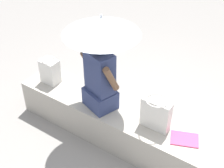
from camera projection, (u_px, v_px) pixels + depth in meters
The scene contains 7 objects.
ground_plane at pixel (123, 140), 3.87m from camera, with size 14.00×14.00×0.00m, color gray.
stone_bench at pixel (123, 127), 3.74m from camera, with size 2.73×0.52×0.43m, color #A8A093.
person_seated at pixel (100, 78), 3.49m from camera, with size 0.51×0.37×0.90m.
parasol at pixel (101, 26), 3.16m from camera, with size 0.79×0.79×1.11m.
handbag_black at pixel (156, 114), 3.33m from camera, with size 0.31×0.23×0.37m.
tote_bag_canvas at pixel (50, 71), 4.00m from camera, with size 0.22×0.16×0.33m.
magazine at pixel (184, 139), 3.28m from camera, with size 0.28×0.20×0.01m, color #D83866.
Camera 1 is at (1.43, -2.32, 2.83)m, focal length 52.00 mm.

